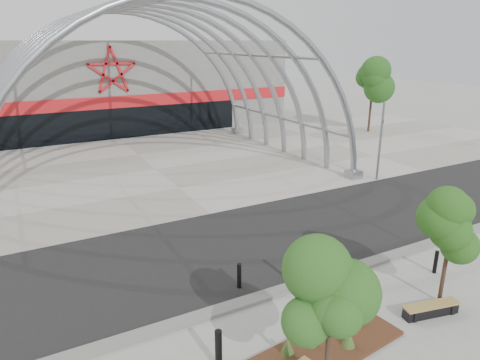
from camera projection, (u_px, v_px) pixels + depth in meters
ground at (295, 283)px, 14.79m from camera, size 140.00×140.00×0.00m
road at (246, 243)px, 17.71m from camera, size 140.00×7.00×0.02m
forecourt at (156, 169)px, 27.74m from camera, size 60.00×17.00×0.04m
kerb at (299, 285)px, 14.56m from camera, size 60.00×0.50×0.12m
arena_building at (96, 84)px, 41.52m from camera, size 34.00×15.24×8.00m
vault_canopy at (156, 169)px, 27.74m from camera, size 20.80×15.80×20.36m
planting_bed at (313, 352)px, 11.31m from camera, size 5.50×2.23×0.57m
signal_pole at (380, 141)px, 24.94m from camera, size 0.19×0.66×4.64m
street_tree_0 at (332, 302)px, 9.17m from camera, size 1.61×1.61×3.67m
street_tree_1 at (452, 224)px, 12.90m from camera, size 1.60×1.60×3.78m
bench_1 at (431, 310)px, 12.99m from camera, size 1.87×0.78×0.38m
bollard_0 at (219, 350)px, 10.76m from camera, size 0.18×0.18×1.13m
bollard_1 at (287, 266)px, 14.90m from camera, size 0.15×0.15×0.97m
bollard_2 at (239, 276)px, 14.35m from camera, size 0.15×0.15×0.91m
bollard_3 at (331, 265)px, 14.99m from camera, size 0.16×0.16×0.98m
bollard_4 at (436, 262)px, 15.30m from camera, size 0.14×0.14×0.86m
bg_tree_1 at (373, 85)px, 38.01m from camera, size 2.70×2.70×5.91m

